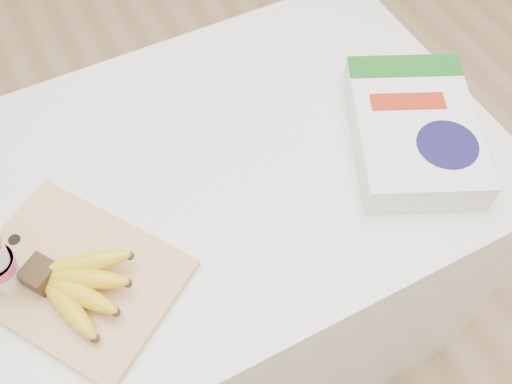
% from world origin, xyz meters
% --- Properties ---
extents(table, '(1.05, 0.70, 0.79)m').
position_xyz_m(table, '(0.00, 0.00, 0.40)').
color(table, white).
rests_on(table, ground).
extents(cutting_board, '(0.37, 0.40, 0.02)m').
position_xyz_m(cutting_board, '(-0.29, -0.10, 0.80)').
color(cutting_board, '#E5AE7D').
rests_on(cutting_board, table).
extents(bananas, '(0.17, 0.17, 0.06)m').
position_xyz_m(bananas, '(-0.29, -0.13, 0.83)').
color(bananas, '#382816').
rests_on(bananas, cutting_board).
extents(cereal_box, '(0.33, 0.38, 0.07)m').
position_xyz_m(cereal_box, '(0.35, -0.11, 0.83)').
color(cereal_box, white).
rests_on(cereal_box, table).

